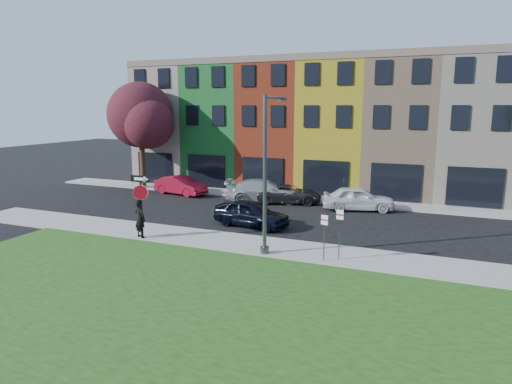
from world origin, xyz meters
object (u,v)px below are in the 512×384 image
at_px(man, 140,219).
at_px(sedan_near, 251,213).
at_px(street_lamp, 267,175).
at_px(stop_sign, 141,194).

xyz_separation_m(man, sedan_near, (4.20, 4.58, -0.35)).
bearing_deg(street_lamp, sedan_near, 122.41).
relative_size(stop_sign, street_lamp, 0.45).
xyz_separation_m(stop_sign, sedan_near, (4.08, 4.59, -1.65)).
xyz_separation_m(stop_sign, man, (-0.12, 0.01, -1.30)).
bearing_deg(sedan_near, stop_sign, 147.82).
bearing_deg(stop_sign, sedan_near, 45.33).
xyz_separation_m(man, street_lamp, (6.80, 0.29, 2.59)).
distance_m(stop_sign, sedan_near, 6.36).
bearing_deg(man, sedan_near, -111.74).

